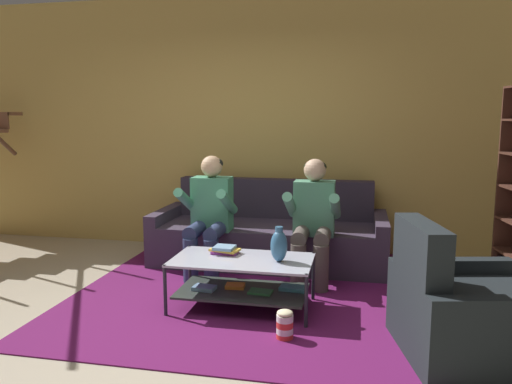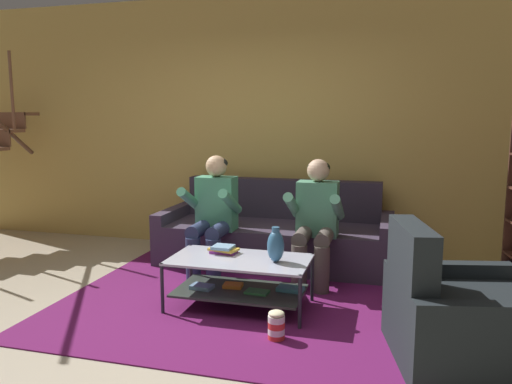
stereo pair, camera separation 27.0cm
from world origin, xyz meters
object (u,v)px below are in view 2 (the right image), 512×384
at_px(popcorn_tub, 276,325).
at_px(book_stack, 223,249).
at_px(person_seated_right, 316,217).
at_px(coffee_table, 240,276).
at_px(vase, 276,246).
at_px(armchair, 460,319).
at_px(couch, 276,236).
at_px(person_seated_left, 213,211).

bearing_deg(popcorn_tub, book_stack, 133.95).
bearing_deg(popcorn_tub, person_seated_right, 86.88).
bearing_deg(coffee_table, vase, -2.74).
xyz_separation_m(vase, armchair, (1.30, -0.49, -0.26)).
xyz_separation_m(couch, armchair, (1.61, -1.85, 0.00)).
bearing_deg(coffee_table, couch, 90.77).
xyz_separation_m(couch, person_seated_right, (0.50, -0.55, 0.35)).
height_order(person_seated_right, armchair, person_seated_right).
distance_m(person_seated_right, popcorn_tub, 1.39).
xyz_separation_m(book_stack, armchair, (1.78, -0.62, -0.16)).
distance_m(person_seated_right, coffee_table, 0.99).
xyz_separation_m(person_seated_left, popcorn_tub, (0.94, -1.29, -0.53)).
bearing_deg(couch, coffee_table, -89.23).
relative_size(person_seated_right, book_stack, 4.43).
distance_m(couch, vase, 1.41).
height_order(couch, popcorn_tub, couch).
distance_m(person_seated_right, vase, 0.83).
relative_size(person_seated_left, popcorn_tub, 5.46).
distance_m(couch, popcorn_tub, 1.90).
distance_m(person_seated_right, armchair, 1.74).
bearing_deg(vase, book_stack, 164.54).
bearing_deg(couch, book_stack, -97.69).
relative_size(vase, armchair, 0.27).
xyz_separation_m(couch, vase, (0.31, -1.35, 0.26)).
distance_m(couch, book_stack, 1.24).
bearing_deg(armchair, person_seated_right, 130.56).
bearing_deg(vase, couch, 102.93).
height_order(coffee_table, popcorn_tub, coffee_table).
distance_m(armchair, popcorn_tub, 1.19).
relative_size(person_seated_right, armchair, 1.10).
bearing_deg(couch, popcorn_tub, -76.78).
xyz_separation_m(person_seated_left, armchair, (2.11, -1.29, -0.35)).
bearing_deg(book_stack, coffee_table, -32.70).
xyz_separation_m(armchair, popcorn_tub, (-1.18, 0.00, -0.18)).
relative_size(coffee_table, vase, 4.01).
xyz_separation_m(couch, popcorn_tub, (0.43, -1.84, -0.17)).
distance_m(person_seated_left, book_stack, 0.77).
bearing_deg(person_seated_left, vase, -44.55).
height_order(coffee_table, book_stack, book_stack).
relative_size(couch, vase, 8.65).
relative_size(person_seated_left, book_stack, 4.48).
bearing_deg(couch, armchair, -48.92).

